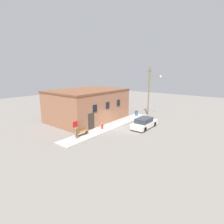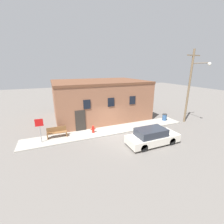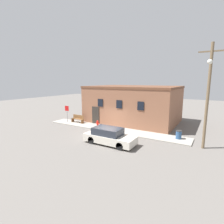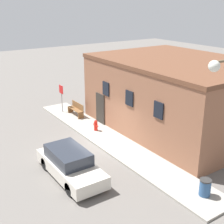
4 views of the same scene
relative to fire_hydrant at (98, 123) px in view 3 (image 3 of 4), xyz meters
The scene contains 9 objects.
ground_plane 2.17m from the fire_hydrant, 30.95° to the right, with size 80.00×80.00×0.00m, color #66605B.
sidewalk 1.87m from the fire_hydrant, ahead, with size 16.50×2.10×0.11m.
brick_building 5.75m from the fire_hydrant, 65.27° to the left, with size 10.97×7.99×4.63m.
fire_hydrant is the anchor object (origin of this frame).
stop_sign 4.68m from the fire_hydrant, behind, with size 0.62×0.06×2.08m.
bench 3.29m from the fire_hydrant, behind, with size 1.69×0.44×0.95m.
trash_bin 8.84m from the fire_hydrant, ahead, with size 0.52×0.52×0.78m.
utility_pole 11.63m from the fire_hydrant, ahead, with size 1.80×2.17×8.04m.
parked_car 5.54m from the fire_hydrant, 44.27° to the right, with size 4.44×1.73×1.39m.
Camera 3 is at (9.62, -14.82, 5.29)m, focal length 28.00 mm.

